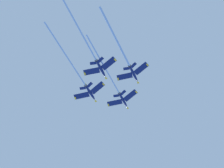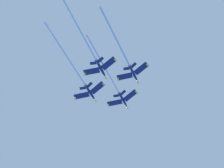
# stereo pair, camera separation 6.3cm
# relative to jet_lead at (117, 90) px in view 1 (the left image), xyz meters

# --- Properties ---
(jet_lead) EXTENTS (31.50, 46.93, 20.13)m
(jet_lead) POSITION_rel_jet_lead_xyz_m (0.00, 0.00, 0.00)
(jet_lead) COLOR navy
(jet_left_wing) EXTENTS (32.62, 47.81, 20.02)m
(jet_left_wing) POSITION_rel_jet_lead_xyz_m (-20.45, -5.54, -4.61)
(jet_left_wing) COLOR navy
(jet_right_wing) EXTENTS (29.98, 43.86, 17.50)m
(jet_right_wing) POSITION_rel_jet_lead_xyz_m (3.11, -20.76, -5.41)
(jet_right_wing) COLOR navy
(jet_slot) EXTENTS (30.33, 46.14, 18.57)m
(jet_slot) POSITION_rel_jet_lead_xyz_m (-14.56, -22.00, -10.52)
(jet_slot) COLOR navy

